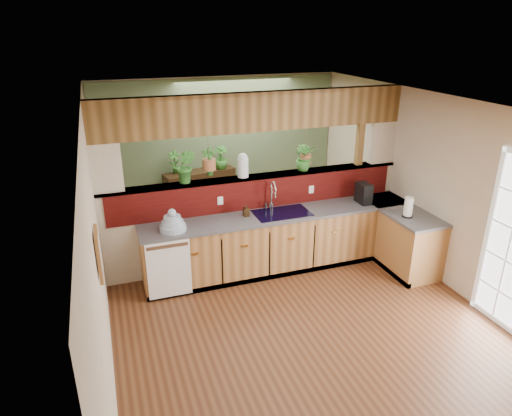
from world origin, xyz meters
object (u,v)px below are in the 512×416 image
object	(u,v)px
dish_stack	(173,224)
glass_jar	(243,165)
shelving_console	(200,193)
coffee_maker	(364,194)
paper_towel	(408,207)
faucet	(272,195)
soap_dispenser	(246,210)

from	to	relation	value
dish_stack	glass_jar	distance (m)	1.35
glass_jar	shelving_console	size ratio (longest dim) A/B	0.27
coffee_maker	paper_towel	distance (m)	0.74
faucet	paper_towel	distance (m)	1.95
paper_towel	glass_jar	size ratio (longest dim) A/B	0.89
faucet	soap_dispenser	distance (m)	0.47
paper_towel	glass_jar	bearing A→B (deg)	152.62
faucet	paper_towel	bearing A→B (deg)	-26.78
paper_towel	coffee_maker	bearing A→B (deg)	114.37
glass_jar	shelving_console	distance (m)	2.19
dish_stack	paper_towel	distance (m)	3.32
faucet	paper_towel	size ratio (longest dim) A/B	1.43
coffee_maker	shelving_console	distance (m)	3.15
coffee_maker	glass_jar	size ratio (longest dim) A/B	0.87
dish_stack	soap_dispenser	distance (m)	1.09
coffee_maker	dish_stack	bearing A→B (deg)	-179.30
dish_stack	shelving_console	distance (m)	2.57
shelving_console	glass_jar	bearing A→B (deg)	-94.28
faucet	coffee_maker	distance (m)	1.45
shelving_console	coffee_maker	bearing A→B (deg)	-60.08
coffee_maker	shelving_console	world-z (taller)	coffee_maker
dish_stack	shelving_console	bearing A→B (deg)	69.30
dish_stack	coffee_maker	size ratio (longest dim) A/B	1.14
coffee_maker	glass_jar	world-z (taller)	glass_jar
faucet	soap_dispenser	world-z (taller)	faucet
coffee_maker	shelving_console	bearing A→B (deg)	131.56
paper_towel	dish_stack	bearing A→B (deg)	168.83
dish_stack	soap_dispenser	world-z (taller)	dish_stack
dish_stack	paper_towel	xyz separation A→B (m)	(3.25, -0.64, 0.05)
glass_jar	shelving_console	world-z (taller)	glass_jar
faucet	coffee_maker	bearing A→B (deg)	-7.96
faucet	soap_dispenser	bearing A→B (deg)	-167.98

